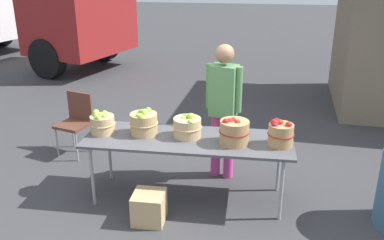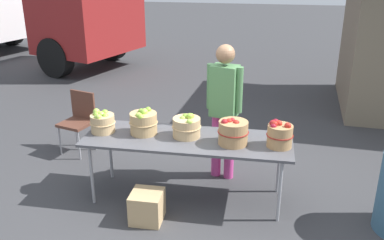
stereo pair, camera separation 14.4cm
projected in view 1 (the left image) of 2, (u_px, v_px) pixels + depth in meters
The scene contains 10 objects.
ground_plane at pixel (188, 197), 5.01m from camera, with size 40.00×40.00×0.00m, color #38383A.
market_table at pixel (188, 142), 4.75m from camera, with size 2.30×0.76×0.75m.
apple_basket_green_0 at pixel (102, 123), 4.83m from camera, with size 0.29×0.29×0.27m.
apple_basket_green_1 at pixel (144, 123), 4.79m from camera, with size 0.32×0.32×0.30m.
apple_basket_green_2 at pixel (187, 127), 4.73m from camera, with size 0.33×0.33×0.27m.
apple_basket_red_0 at pixel (234, 132), 4.56m from camera, with size 0.33×0.33×0.30m.
apple_basket_red_1 at pixel (280, 134), 4.51m from camera, with size 0.28×0.28×0.29m.
vendor_adult at pixel (223, 102), 5.13m from camera, with size 0.44×0.29×1.69m.
folding_chair at pixel (76, 119), 5.95m from camera, with size 0.50×0.50×0.86m.
produce_crate at pixel (149, 207), 4.51m from camera, with size 0.33×0.33×0.33m, color tan.
Camera 1 is at (0.66, -4.28, 2.68)m, focal length 40.06 mm.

